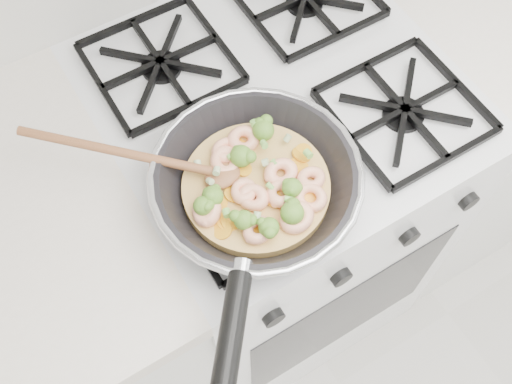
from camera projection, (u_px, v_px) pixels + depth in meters
stove at (273, 208)px, 1.43m from camera, size 0.60×0.60×0.92m
skillet at (255, 186)px, 0.89m from camera, size 0.43×0.52×0.09m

